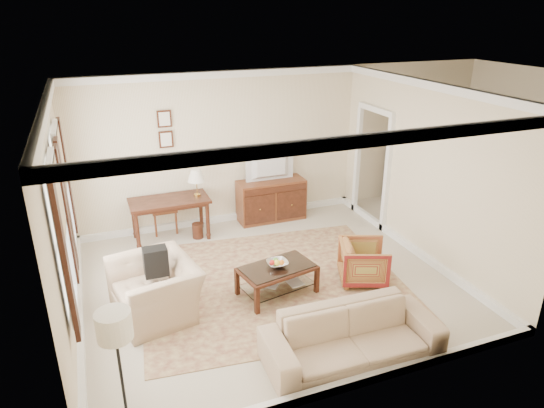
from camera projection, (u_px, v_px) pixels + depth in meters
room_shell at (266, 124)px, 6.57m from camera, size 5.51×5.01×2.91m
annex_bedroom at (453, 198)px, 9.86m from camera, size 3.00×2.70×2.90m
window_front at (62, 237)px, 5.41m from camera, size 0.12×1.56×1.80m
window_rear at (64, 191)px, 6.79m from camera, size 0.12×1.56×1.80m
doorway at (371, 168)px, 9.29m from camera, size 0.10×1.12×2.25m
rug at (272, 283)px, 7.45m from camera, size 4.22×3.73×0.01m
writing_desk at (169, 205)px, 8.66m from camera, size 1.40×0.70×0.77m
desk_chair at (163, 205)px, 8.99m from camera, size 0.46×0.46×1.05m
desk_lamp at (197, 183)px, 8.69m from camera, size 0.32×0.32×0.50m
framed_prints at (165, 129)px, 8.57m from camera, size 0.25×0.04×0.68m
sideboard at (271, 200)px, 9.57m from camera, size 1.32×0.51×0.81m
tv at (271, 158)px, 9.22m from camera, size 0.92×0.53×0.12m
coffee_table at (277, 273)px, 7.04m from camera, size 1.18×0.83×0.46m
fruit_bowl at (277, 263)px, 7.00m from camera, size 0.42×0.42×0.10m
book_a at (266, 288)px, 6.99m from camera, size 0.22×0.23×0.38m
book_b at (288, 283)px, 7.11m from camera, size 0.28×0.06×0.38m
striped_armchair at (364, 260)px, 7.38m from camera, size 0.86×0.88×0.71m
club_armchair at (155, 281)px, 6.52m from camera, size 0.98×1.30×1.03m
backpack at (156, 260)px, 6.54m from camera, size 0.23×0.33×0.40m
sofa at (353, 329)px, 5.70m from camera, size 2.14×0.69×0.83m
floor_lamp at (115, 334)px, 4.49m from camera, size 0.33×0.33×1.36m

